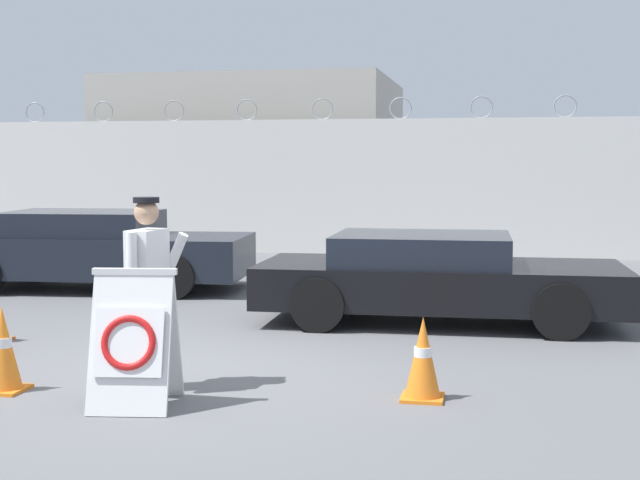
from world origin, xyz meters
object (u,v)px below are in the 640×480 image
barricade_sign (134,339)px  parked_car_front_coupe (94,249)px  traffic_cone_far (3,349)px  parked_car_rear_sedan (436,277)px  security_guard (148,284)px  traffic_cone_mid (423,359)px

barricade_sign → parked_car_front_coupe: parked_car_front_coupe is taller
traffic_cone_far → parked_car_rear_sedan: parked_car_rear_sedan is taller
traffic_cone_far → parked_car_rear_sedan: (3.44, 4.08, 0.20)m
security_guard → barricade_sign: bearing=-162.9°
barricade_sign → traffic_cone_far: (-1.31, 0.25, -0.19)m
traffic_cone_mid → parked_car_rear_sedan: bearing=92.2°
traffic_cone_mid → parked_car_rear_sedan: (-0.14, 3.65, 0.22)m
parked_car_rear_sedan → security_guard: bearing=-121.8°
traffic_cone_far → parked_car_front_coupe: 6.26m
security_guard → traffic_cone_mid: bearing=-79.7°
barricade_sign → security_guard: bearing=91.6°
barricade_sign → traffic_cone_far: 1.35m
parked_car_front_coupe → parked_car_rear_sedan: parked_car_front_coupe is taller
traffic_cone_far → parked_car_rear_sedan: bearing=49.9°
barricade_sign → parked_car_front_coupe: size_ratio=0.23×
barricade_sign → traffic_cone_far: barricade_sign is taller
parked_car_front_coupe → parked_car_rear_sedan: bearing=-24.0°
barricade_sign → security_guard: (-0.10, 0.55, 0.36)m
traffic_cone_mid → parked_car_rear_sedan: size_ratio=0.16×
barricade_sign → parked_car_rear_sedan: 4.82m
barricade_sign → parked_car_rear_sedan: barricade_sign is taller
traffic_cone_mid → parked_car_front_coupe: size_ratio=0.15×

